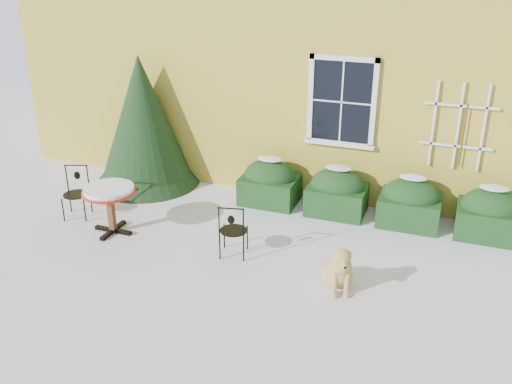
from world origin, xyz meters
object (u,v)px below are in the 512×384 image
at_px(evergreen_shrub, 144,134).
at_px(dog, 339,270).
at_px(patio_chair_far, 76,192).
at_px(patio_chair_near, 233,230).
at_px(bistro_table, 109,195).

bearing_deg(evergreen_shrub, dog, -28.70).
bearing_deg(patio_chair_far, dog, -27.03).
relative_size(patio_chair_near, patio_chair_far, 0.97).
bearing_deg(bistro_table, patio_chair_near, -0.34).
bearing_deg(patio_chair_far, evergreen_shrub, 59.24).
bearing_deg(dog, evergreen_shrub, 127.34).
relative_size(bistro_table, patio_chair_near, 1.00).
height_order(bistro_table, dog, bistro_table).
xyz_separation_m(evergreen_shrub, patio_chair_near, (2.82, -2.16, -0.60)).
distance_m(patio_chair_near, dog, 1.81).
relative_size(patio_chair_near, dog, 1.10).
bearing_deg(dog, bistro_table, 150.90).
bearing_deg(bistro_table, dog, -5.13).
xyz_separation_m(bistro_table, patio_chair_far, (-0.95, 0.34, -0.23)).
xyz_separation_m(patio_chair_far, dog, (4.96, -0.70, -0.17)).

